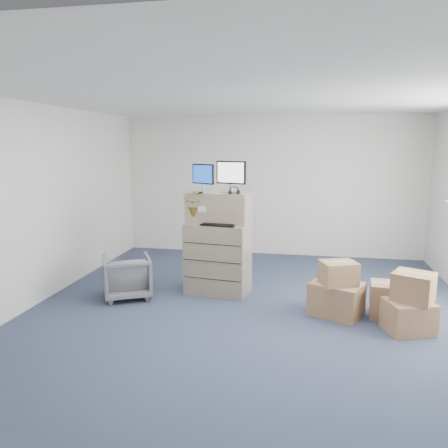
{
  "coord_description": "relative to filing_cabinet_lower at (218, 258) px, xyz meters",
  "views": [
    {
      "loc": [
        0.69,
        -5.32,
        2.23
      ],
      "look_at": [
        -0.38,
        0.4,
        1.17
      ],
      "focal_mm": 35.0,
      "sensor_mm": 36.0,
      "label": 1
    }
  ],
  "objects": [
    {
      "name": "wall_back",
      "position": [
        0.58,
        2.57,
        0.86
      ],
      "size": [
        6.0,
        0.02,
        2.8
      ],
      "primitive_type": "cube",
      "color": "silver",
      "rests_on": "ground"
    },
    {
      "name": "cardboard_boxes",
      "position": [
        2.19,
        -0.71,
        -0.24
      ],
      "size": [
        1.53,
        1.02,
        0.74
      ],
      "color": "olive",
      "rests_on": "ground"
    },
    {
      "name": "headphones",
      "position": [
        0.27,
        -0.15,
        1.04
      ],
      "size": [
        0.15,
        0.03,
        0.15
      ],
      "primitive_type": "torus",
      "rotation": [
        1.57,
        0.0,
        -0.13
      ],
      "color": "black",
      "rests_on": "filing_cabinet_upper"
    },
    {
      "name": "water_bottle",
      "position": [
        0.12,
        0.04,
        0.67
      ],
      "size": [
        0.07,
        0.07,
        0.26
      ],
      "primitive_type": "cylinder",
      "color": "gray",
      "rests_on": "filing_cabinet_lower"
    },
    {
      "name": "phone_dock",
      "position": [
        -0.08,
        0.01,
        0.58
      ],
      "size": [
        0.07,
        0.06,
        0.14
      ],
      "rotation": [
        0.0,
        0.0,
        -0.13
      ],
      "color": "silver",
      "rests_on": "filing_cabinet_lower"
    },
    {
      "name": "tissue_box",
      "position": [
        0.38,
        0.02,
        0.63
      ],
      "size": [
        0.23,
        0.13,
        0.08
      ],
      "primitive_type": "cube",
      "rotation": [
        0.0,
        0.0,
        0.09
      ],
      "color": "#3A8FC7",
      "rests_on": "external_drive"
    },
    {
      "name": "filing_cabinet_lower",
      "position": [
        0.0,
        0.0,
        0.0
      ],
      "size": [
        0.98,
        0.67,
        1.07
      ],
      "primitive_type": "cube",
      "rotation": [
        0.0,
        0.0,
        -0.13
      ],
      "color": "gray",
      "rests_on": "ground"
    },
    {
      "name": "external_drive",
      "position": [
        0.33,
        0.09,
        0.56
      ],
      "size": [
        0.19,
        0.15,
        0.06
      ],
      "primitive_type": "cube",
      "rotation": [
        0.0,
        0.0,
        0.03
      ],
      "color": "black",
      "rests_on": "filing_cabinet_lower"
    },
    {
      "name": "potted_plant",
      "position": [
        -0.31,
        -0.04,
        0.77
      ],
      "size": [
        0.44,
        0.47,
        0.41
      ],
      "rotation": [
        0.0,
        0.0,
        -0.13
      ],
      "color": "#94A786",
      "rests_on": "filing_cabinet_lower"
    },
    {
      "name": "keyboard",
      "position": [
        0.05,
        -0.18,
        0.55
      ],
      "size": [
        0.54,
        0.29,
        0.03
      ],
      "primitive_type": "cube",
      "rotation": [
        0.0,
        0.0,
        -0.17
      ],
      "color": "black",
      "rests_on": "filing_cabinet_lower"
    },
    {
      "name": "ground",
      "position": [
        0.58,
        -0.94,
        -0.54
      ],
      "size": [
        7.0,
        7.0,
        0.0
      ],
      "primitive_type": "plane",
      "color": "#272F46",
      "rests_on": "ground"
    },
    {
      "name": "monitor_left",
      "position": [
        -0.24,
        0.08,
        1.23
      ],
      "size": [
        0.38,
        0.25,
        0.41
      ],
      "rotation": [
        0.0,
        0.0,
        -0.53
      ],
      "color": "#99999E",
      "rests_on": "filing_cabinet_upper"
    },
    {
      "name": "mouse",
      "position": [
        0.31,
        -0.18,
        0.55
      ],
      "size": [
        0.1,
        0.07,
        0.03
      ],
      "primitive_type": "ellipsoid",
      "rotation": [
        0.0,
        0.0,
        -0.07
      ],
      "color": "silver",
      "rests_on": "filing_cabinet_lower"
    },
    {
      "name": "monitor_right",
      "position": [
        0.19,
        0.03,
        1.25
      ],
      "size": [
        0.46,
        0.24,
        0.46
      ],
      "rotation": [
        0.0,
        0.0,
        -0.3
      ],
      "color": "#99999E",
      "rests_on": "filing_cabinet_upper"
    },
    {
      "name": "filing_cabinet_upper",
      "position": [
        0.01,
        0.05,
        0.77
      ],
      "size": [
        0.97,
        0.57,
        0.46
      ],
      "primitive_type": "cube",
      "rotation": [
        0.0,
        0.0,
        -0.13
      ],
      "color": "gray",
      "rests_on": "filing_cabinet_lower"
    },
    {
      "name": "office_chair",
      "position": [
        -1.28,
        -0.45,
        -0.19
      ],
      "size": [
        0.88,
        0.86,
        0.68
      ],
      "primitive_type": "imported",
      "rotation": [
        0.0,
        0.0,
        3.62
      ],
      "color": "slate",
      "rests_on": "ground"
    }
  ]
}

